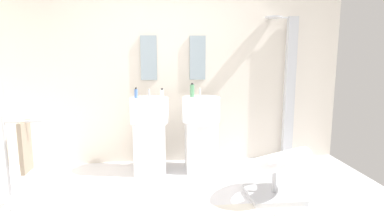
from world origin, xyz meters
TOP-DOWN VIEW (x-y plane):
  - ground_plane at (0.00, 0.00)m, footprint 4.80×3.60m
  - rear_partition at (0.00, 1.65)m, footprint 4.80×0.10m
  - pedestal_sink_left at (-0.34, 1.19)m, footprint 0.50×0.50m
  - pedestal_sink_right at (0.34, 1.19)m, footprint 0.50×0.50m
  - vanity_mirror_left at (-0.34, 1.58)m, footprint 0.22×0.03m
  - vanity_mirror_right at (0.34, 1.58)m, footprint 0.22×0.03m
  - shower_column at (1.65, 1.53)m, footprint 0.49×0.24m
  - lounge_chair at (1.01, 0.26)m, footprint 1.06×1.06m
  - towel_rack at (-1.52, 0.25)m, footprint 0.37×0.22m
  - soap_bottle_white at (-0.17, 1.14)m, footprint 0.04×0.04m
  - soap_bottle_green at (0.23, 1.24)m, footprint 0.06×0.06m
  - soap_bottle_blue at (-0.50, 1.21)m, footprint 0.04×0.04m

SIDE VIEW (x-z plane):
  - ground_plane at x=0.00m, z-range -0.04..0.00m
  - lounge_chair at x=1.01m, z-range 0.03..0.67m
  - pedestal_sink_left at x=-0.34m, z-range 0.00..1.08m
  - pedestal_sink_right at x=0.34m, z-range 0.00..1.08m
  - towel_rack at x=-1.52m, z-range 0.15..1.10m
  - soap_bottle_white at x=-0.17m, z-range 0.97..1.10m
  - soap_bottle_blue at x=-0.50m, z-range 0.97..1.11m
  - soap_bottle_green at x=0.23m, z-range 0.97..1.16m
  - shower_column at x=1.65m, z-range 0.05..2.10m
  - rear_partition at x=0.00m, z-range 0.00..2.60m
  - vanity_mirror_left at x=-0.34m, z-range 1.18..1.78m
  - vanity_mirror_right at x=0.34m, z-range 1.18..1.78m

